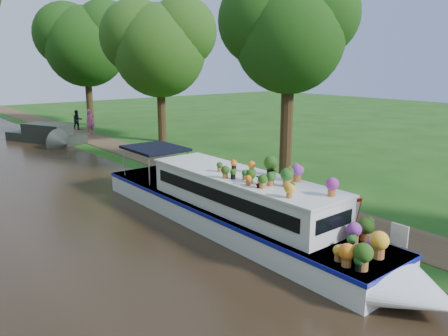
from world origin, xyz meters
TOP-DOWN VIEW (x-y plane):
  - ground at (0.00, 0.00)m, footprint 100.00×100.00m
  - canal_water at (-6.00, 0.00)m, footprint 10.00×100.00m
  - towpath at (1.20, 0.00)m, footprint 2.20×100.00m
  - plant_boat at (-2.25, -0.83)m, footprint 2.29×13.52m
  - tree_near_overhang at (3.79, 3.06)m, footprint 5.52×5.28m
  - tree_near_mid at (4.48, 15.08)m, footprint 6.90×6.60m
  - tree_near_far at (3.98, 26.09)m, footprint 7.59×7.26m
  - second_boat at (-1.75, 19.35)m, footprint 4.01×6.89m
  - sandwich_board at (0.45, -2.80)m, footprint 0.71×0.66m
  - pedestrian_pink at (1.79, 20.66)m, footprint 0.70×0.48m
  - pedestrian_dark at (1.90, 23.54)m, footprint 0.78×0.63m
  - verge_plant at (-0.60, 3.32)m, footprint 0.40×0.37m

SIDE VIEW (x-z plane):
  - ground at x=0.00m, z-range 0.00..0.00m
  - canal_water at x=-6.00m, z-range 0.00..0.02m
  - towpath at x=1.20m, z-range 0.00..0.03m
  - verge_plant at x=-0.60m, z-range 0.00..0.37m
  - second_boat at x=-1.75m, z-range -0.12..1.13m
  - sandwich_board at x=0.45m, z-range -0.02..1.04m
  - pedestrian_dark at x=1.90m, z-range 0.03..1.59m
  - plant_boat at x=-2.25m, z-range -0.28..1.98m
  - pedestrian_pink at x=1.79m, z-range 0.03..1.89m
  - tree_near_mid at x=4.48m, z-range 1.74..11.14m
  - tree_near_overhang at x=3.79m, z-range 2.11..11.10m
  - tree_near_far at x=3.98m, z-range 1.90..12.20m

